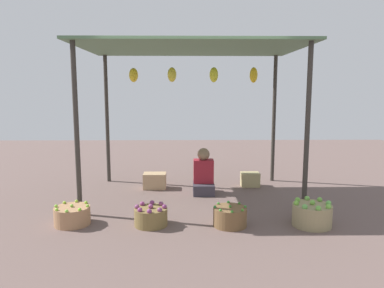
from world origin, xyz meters
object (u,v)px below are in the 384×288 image
object	(u,v)px
vendor_person	(204,176)
basket_green_chilies	(230,217)
basket_limes	(72,215)
basket_purple_onions	(151,216)
wooden_crate_near_vendor	(250,179)
wooden_crate_stacked_rear	(155,181)
basket_green_apples	(312,215)

from	to	relation	value
vendor_person	basket_green_chilies	size ratio (longest dim) A/B	1.79
basket_green_chilies	vendor_person	bearing A→B (deg)	99.99
basket_limes	basket_purple_onions	world-z (taller)	basket_purple_onions
basket_purple_onions	wooden_crate_near_vendor	size ratio (longest dim) A/B	1.30
vendor_person	wooden_crate_near_vendor	xyz separation A→B (m)	(0.88, 0.44, -0.17)
basket_limes	wooden_crate_near_vendor	xyz separation A→B (m)	(2.67, 1.90, 0.01)
wooden_crate_near_vendor	wooden_crate_stacked_rear	xyz separation A→B (m)	(-1.75, -0.12, 0.01)
basket_purple_onions	basket_green_chilies	bearing A→B (deg)	-1.85
basket_purple_onions	basket_green_apples	world-z (taller)	basket_green_apples
basket_purple_onions	basket_green_chilies	world-z (taller)	basket_purple_onions
wooden_crate_near_vendor	wooden_crate_stacked_rear	world-z (taller)	wooden_crate_stacked_rear
basket_limes	wooden_crate_stacked_rear	distance (m)	2.00
vendor_person	basket_green_chilies	xyz separation A→B (m)	(0.27, -1.54, -0.17)
vendor_person	basket_purple_onions	world-z (taller)	vendor_person
vendor_person	basket_green_apples	bearing A→B (deg)	-49.23
basket_limes	basket_green_apples	xyz separation A→B (m)	(3.13, -0.09, 0.03)
basket_green_chilies	wooden_crate_stacked_rear	world-z (taller)	wooden_crate_stacked_rear
vendor_person	wooden_crate_stacked_rear	distance (m)	0.93
vendor_person	basket_limes	size ratio (longest dim) A/B	1.68
vendor_person	basket_green_apples	world-z (taller)	vendor_person
basket_green_apples	wooden_crate_near_vendor	world-z (taller)	basket_green_apples
basket_limes	basket_purple_onions	distance (m)	1.04
vendor_person	basket_purple_onions	size ratio (longest dim) A/B	1.81
wooden_crate_stacked_rear	wooden_crate_near_vendor	bearing A→B (deg)	4.03
basket_limes	wooden_crate_stacked_rear	size ratio (longest dim) A/B	1.15
basket_green_chilies	basket_green_apples	world-z (taller)	basket_green_apples
basket_limes	basket_green_apples	distance (m)	3.13
basket_purple_onions	wooden_crate_near_vendor	world-z (taller)	basket_purple_onions
basket_limes	wooden_crate_near_vendor	size ratio (longest dim) A/B	1.39
basket_green_apples	wooden_crate_stacked_rear	bearing A→B (deg)	139.74
wooden_crate_near_vendor	wooden_crate_stacked_rear	bearing A→B (deg)	-175.97
wooden_crate_stacked_rear	basket_green_apples	bearing A→B (deg)	-40.26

